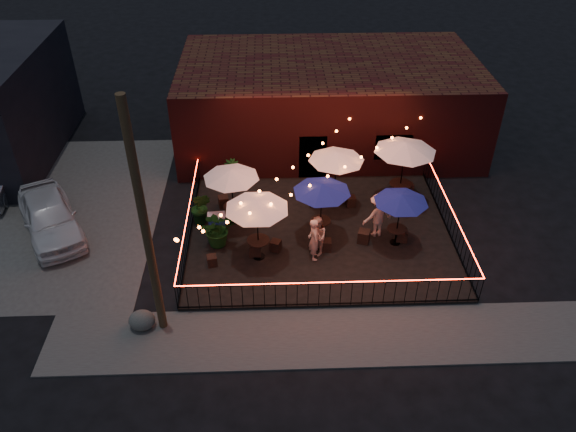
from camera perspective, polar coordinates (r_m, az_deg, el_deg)
The scene contains 37 objects.
ground at distance 20.44m, azimuth 3.65°, elevation -5.37°, with size 110.00×110.00×0.00m, color black.
patio at distance 21.93m, azimuth 3.20°, elevation -1.77°, with size 10.00×8.00×0.15m, color black.
sidewalk at distance 18.13m, azimuth 4.58°, elevation -12.11°, with size 18.00×2.50×0.05m, color #44413F.
parking_lot at distance 25.60m, azimuth -25.05°, elevation 0.42°, with size 11.00×12.00×0.02m, color #44413F.
brick_building at distance 27.88m, azimuth 4.07°, elevation 11.57°, with size 14.00×8.00×4.00m.
utility_pole at distance 16.21m, azimuth -14.31°, elevation -1.12°, with size 0.26×0.26×8.00m, color #3E3019.
fence_front at distance 18.53m, azimuth 4.28°, elevation -7.91°, with size 10.00×0.04×1.04m.
fence_left at distance 21.72m, azimuth -10.00°, elevation -0.81°, with size 0.04×8.00×1.04m.
fence_right at distance 22.56m, azimuth 16.01°, elevation -0.24°, with size 0.04×8.00×1.04m.
festoon_lights at distance 20.21m, azimuth 0.65°, elevation 3.12°, with size 10.02×8.72×1.32m.
cafe_table_0 at distance 19.31m, azimuth -3.19°, elevation 1.09°, with size 2.98×2.98×2.52m.
cafe_table_1 at distance 21.29m, azimuth -5.81°, elevation 4.20°, with size 2.53×2.53×2.39m.
cafe_table_2 at distance 20.42m, azimuth 3.47°, elevation 2.79°, with size 2.72×2.72×2.38m.
cafe_table_3 at distance 22.26m, azimuth 4.94°, elevation 5.99°, with size 2.27×2.27×2.47m.
cafe_table_4 at distance 20.52m, azimuth 11.43°, elevation 1.70°, with size 2.62×2.62×2.20m.
cafe_table_5 at distance 22.76m, azimuth 11.85°, elevation 6.80°, with size 2.57×2.57×2.76m.
bistro_chair_0 at distance 20.39m, azimuth -7.72°, elevation -4.51°, with size 0.34×0.34×0.40m, color black.
bistro_chair_1 at distance 20.65m, azimuth -3.36°, elevation -3.41°, with size 0.41×0.41×0.49m, color black.
bistro_chair_2 at distance 23.27m, azimuth -6.57°, elevation 1.47°, with size 0.40×0.40×0.48m, color black.
bistro_chair_3 at distance 23.11m, azimuth -3.78°, elevation 1.34°, with size 0.39×0.39×0.46m, color black.
bistro_chair_4 at distance 20.85m, azimuth -1.26°, elevation -3.02°, with size 0.36×0.36×0.42m, color black.
bistro_chair_5 at distance 20.91m, azimuth 3.89°, elevation -2.95°, with size 0.38×0.38×0.44m, color black.
bistro_chair_6 at distance 23.26m, azimuth 2.59°, elevation 1.69°, with size 0.40×0.40×0.48m, color black.
bistro_chair_7 at distance 23.32m, azimuth 6.40°, elevation 1.50°, with size 0.37×0.37×0.44m, color black.
bistro_chair_8 at distance 21.41m, azimuth 7.71°, elevation -2.06°, with size 0.42×0.42×0.50m, color black.
bistro_chair_9 at distance 21.72m, azimuth 11.47°, elevation -1.92°, with size 0.41×0.41×0.48m, color black.
bistro_chair_10 at distance 23.70m, azimuth 9.54°, elevation 1.79°, with size 0.34×0.34×0.40m, color black.
bistro_chair_11 at distance 24.42m, azimuth 12.08°, elevation 2.69°, with size 0.42×0.42×0.49m, color black.
patron_a at distance 20.14m, azimuth 2.72°, elevation -2.36°, with size 0.62×0.41×1.70m, color tan.
patron_b at distance 20.37m, azimuth 2.99°, elevation -2.04°, with size 0.78×0.61×1.60m, color #DBA795.
patron_c at distance 21.44m, azimuth 9.10°, elevation 0.07°, with size 1.18×0.68×1.83m, color tan.
potted_shrub_a at distance 21.00m, azimuth -7.13°, elevation -1.27°, with size 1.29×1.12×1.43m, color #0A370B.
potted_shrub_b at distance 22.13m, azimuth -8.84°, elevation 0.84°, with size 0.82×0.66×1.50m, color #163B12.
potted_shrub_c at distance 24.44m, azimuth -5.76°, elevation 4.38°, with size 0.67×0.67×1.20m, color #16380F.
cooler at distance 21.69m, azimuth -7.24°, elevation -0.81°, with size 0.70×0.52×0.87m.
boulder at distance 18.69m, azimuth -14.63°, elevation -10.21°, with size 0.87×0.74×0.68m, color #43443F.
car_white at distance 23.44m, azimuth -23.07°, elevation -0.04°, with size 1.88×4.68×1.60m, color silver.
Camera 1 is at (-1.85, -15.26, 13.48)m, focal length 35.00 mm.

